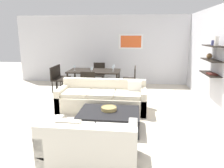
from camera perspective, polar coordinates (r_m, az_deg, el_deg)
ground_plane at (r=5.41m, az=-4.49°, el=-8.12°), size 18.00×18.00×0.00m
back_wall_unit at (r=8.51m, az=1.98°, el=9.25°), size 8.40×0.09×2.70m
right_wall_shelf_unit at (r=5.93m, az=26.79°, el=5.87°), size 0.34×8.20×2.70m
sofa_beige at (r=5.60m, az=-2.55°, el=-4.16°), size 2.30×0.90×0.78m
loveseat_white at (r=3.41m, az=-5.94°, el=-16.55°), size 1.43×0.90×0.78m
coffee_table at (r=4.57m, az=-0.79°, el=-9.72°), size 1.28×0.92×0.38m
decorative_bowl at (r=4.56m, az=-0.86°, el=-6.64°), size 0.34×0.34×0.08m
dining_table at (r=7.32m, az=-4.83°, el=3.19°), size 1.77×0.97×0.75m
dining_chair_right_far at (r=7.43m, az=5.37°, el=1.94°), size 0.44×0.44×0.88m
dining_chair_head at (r=8.22m, az=-3.59°, el=3.10°), size 0.44×0.44×0.88m
dining_chair_left_far at (r=7.92m, az=-13.72°, el=2.33°), size 0.44×0.44×0.88m
dining_chair_right_near at (r=7.00m, az=5.28°, el=1.22°), size 0.44×0.44×0.88m
dining_chair_foot at (r=6.51m, az=-6.34°, el=0.24°), size 0.44×0.44×0.88m
dining_chair_left_near at (r=7.52m, az=-14.86°, el=1.68°), size 0.44×0.44×0.88m
wine_glass_left_near at (r=7.34m, az=-10.16°, el=4.61°), size 0.07×0.07×0.18m
wine_glass_foot at (r=6.88m, az=-5.56°, el=4.15°), size 0.07×0.07×0.18m
wine_glass_right_near at (r=7.07m, az=0.24°, el=4.43°), size 0.06×0.06×0.18m
wine_glass_right_far at (r=7.31m, az=0.45°, el=4.84°), size 0.06×0.06×0.19m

